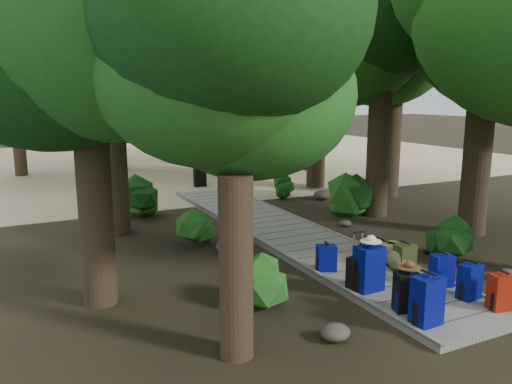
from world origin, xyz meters
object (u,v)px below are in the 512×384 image
backpack_right_a (501,290)px  backpack_right_b (470,280)px  duffel_right_black (377,248)px  backpack_left_a (427,298)px  suitcase_on_boardwalk (357,272)px  backpack_left_c (369,266)px  duffel_right_khaki (395,255)px  kayak (111,183)px  backpack_left_d (326,256)px  lone_suitcase_on_sand (200,177)px  sun_lounger (263,167)px  backpack_right_d (405,256)px  backpack_right_c (442,269)px  backpack_left_b (407,290)px

backpack_right_a → backpack_right_b: bearing=114.2°
backpack_right_b → duffel_right_black: bearing=82.8°
backpack_left_a → backpack_right_a: size_ratio=1.28×
suitcase_on_boardwalk → backpack_right_a: bearing=-65.1°
backpack_left_c → backpack_right_b: bearing=-42.3°
duffel_right_khaki → kayak: size_ratio=0.21×
duffel_right_khaki → backpack_left_d: bearing=134.5°
backpack_left_c → duffel_right_khaki: backpack_left_c is taller
kayak → backpack_left_a: bearing=-104.0°
lone_suitcase_on_sand → kayak: lone_suitcase_on_sand is taller
backpack_left_c → sun_lounger: (4.49, 12.91, -0.23)m
backpack_left_a → backpack_left_c: size_ratio=0.94×
backpack_left_d → lone_suitcase_on_sand: size_ratio=0.79×
backpack_right_d → kayak: size_ratio=0.19×
backpack_left_d → kayak: bearing=118.3°
backpack_right_a → suitcase_on_boardwalk: backpack_right_a is taller
backpack_right_a → kayak: size_ratio=0.21×
duffel_right_khaki → sun_lounger: bearing=43.6°
backpack_right_d → lone_suitcase_on_sand: bearing=93.4°
duffel_right_khaki → suitcase_on_boardwalk: (-1.44, -0.64, 0.08)m
backpack_right_d → duffel_right_black: bearing=89.8°
duffel_right_black → suitcase_on_boardwalk: size_ratio=1.11×
backpack_right_a → duffel_right_black: bearing=105.2°
backpack_left_c → backpack_right_d: 1.36m
kayak → sun_lounger: (6.63, 0.30, 0.16)m
backpack_right_d → suitcase_on_boardwalk: 1.42m
backpack_right_b → lone_suitcase_on_sand: size_ratio=0.94×
backpack_left_a → backpack_right_c: 1.69m
duffel_right_khaki → duffel_right_black: size_ratio=0.99×
backpack_left_c → duffel_right_black: (1.29, 1.33, -0.24)m
backpack_right_a → backpack_right_b: backpack_right_b is taller
backpack_right_a → suitcase_on_boardwalk: size_ratio=1.12×
backpack_left_b → suitcase_on_boardwalk: 1.12m
backpack_left_d → backpack_right_a: size_ratio=0.86×
backpack_left_c → duffel_right_khaki: (1.31, 0.81, -0.23)m
suitcase_on_boardwalk → sun_lounger: size_ratio=0.30×
backpack_right_b → backpack_right_c: size_ratio=1.04×
sun_lounger → backpack_left_d: bearing=-131.8°
backpack_left_a → backpack_right_c: bearing=32.8°
backpack_left_a → backpack_left_d: backpack_left_a is taller
backpack_right_b → backpack_right_d: (-0.02, 1.52, -0.04)m
backpack_right_a → suitcase_on_boardwalk: (-1.51, 1.73, -0.03)m
duffel_right_black → lone_suitcase_on_sand: lone_suitcase_on_sand is taller
backpack_right_b → suitcase_on_boardwalk: 1.85m
sun_lounger → duffel_right_black: bearing=-125.9°
backpack_right_c → sun_lounger: (3.21, 13.34, -0.11)m
backpack_left_a → sun_lounger: (4.56, 14.35, -0.20)m
backpack_right_c → backpack_right_d: backpack_right_c is taller
backpack_right_a → lone_suitcase_on_sand: backpack_right_a is taller
backpack_right_b → suitcase_on_boardwalk: backpack_right_b is taller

